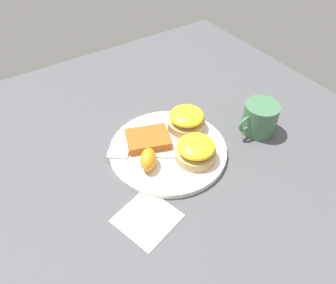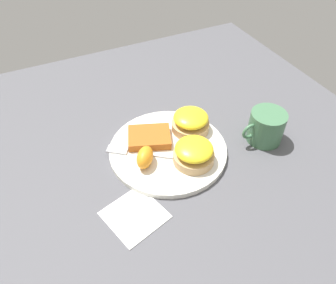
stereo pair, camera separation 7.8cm
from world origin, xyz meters
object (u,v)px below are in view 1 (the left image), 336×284
(orange_wedge, at_px, (148,159))
(fork, at_px, (151,156))
(sandwich_benedict_left, at_px, (196,150))
(cup, at_px, (260,118))
(hashbrown_patty, at_px, (148,139))
(sandwich_benedict_right, at_px, (187,120))

(orange_wedge, bearing_deg, fork, -132.24)
(sandwich_benedict_left, height_order, fork, sandwich_benedict_left)
(fork, distance_m, cup, 0.29)
(orange_wedge, bearing_deg, cup, 172.87)
(orange_wedge, relative_size, fork, 0.29)
(hashbrown_patty, distance_m, orange_wedge, 0.08)
(sandwich_benedict_right, relative_size, orange_wedge, 1.59)
(sandwich_benedict_right, height_order, cup, cup)
(fork, relative_size, cup, 1.77)
(sandwich_benedict_right, bearing_deg, cup, 147.51)
(hashbrown_patty, height_order, fork, hashbrown_patty)
(fork, xyz_separation_m, cup, (-0.29, 0.06, 0.02))
(sandwich_benedict_right, xyz_separation_m, orange_wedge, (0.15, 0.06, -0.00))
(orange_wedge, distance_m, cup, 0.31)
(orange_wedge, bearing_deg, hashbrown_patty, -120.22)
(sandwich_benedict_right, height_order, hashbrown_patty, sandwich_benedict_right)
(cup, bearing_deg, sandwich_benedict_left, -0.06)
(fork, bearing_deg, sandwich_benedict_right, -163.35)
(fork, bearing_deg, hashbrown_patty, -113.06)
(sandwich_benedict_left, distance_m, orange_wedge, 0.11)
(orange_wedge, xyz_separation_m, cup, (-0.31, 0.04, 0.00))
(hashbrown_patty, bearing_deg, sandwich_benedict_left, 121.11)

